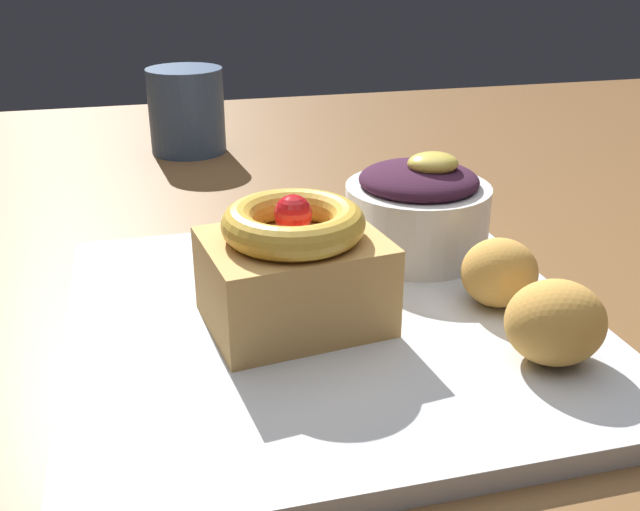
{
  "coord_description": "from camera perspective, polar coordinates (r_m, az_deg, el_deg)",
  "views": [
    {
      "loc": [
        -0.08,
        -0.47,
        0.94
      ],
      "look_at": [
        0.01,
        -0.09,
        0.77
      ],
      "focal_mm": 41.14,
      "sensor_mm": 36.0,
      "label": 1
    }
  ],
  "objects": [
    {
      "name": "fritter_front",
      "position": [
        0.38,
        17.83,
        -4.97
      ],
      "size": [
        0.05,
        0.05,
        0.04
      ],
      "primitive_type": "ellipsoid",
      "color": "gold",
      "rests_on": "front_plate"
    },
    {
      "name": "fritter_middle",
      "position": [
        0.43,
        13.78,
        -1.3
      ],
      "size": [
        0.04,
        0.04,
        0.04
      ],
      "primitive_type": "ellipsoid",
      "color": "gold",
      "rests_on": "front_plate"
    },
    {
      "name": "berry_ramekin",
      "position": [
        0.49,
        7.58,
        3.55
      ],
      "size": [
        0.1,
        0.1,
        0.07
      ],
      "color": "white",
      "rests_on": "front_plate"
    },
    {
      "name": "front_plate",
      "position": [
        0.42,
        0.68,
        -5.3
      ],
      "size": [
        0.29,
        0.29,
        0.01
      ],
      "primitive_type": "cube",
      "color": "silver",
      "rests_on": "dining_table"
    },
    {
      "name": "coffee_mug",
      "position": [
        0.78,
        -10.33,
        11.02
      ],
      "size": [
        0.08,
        0.08,
        0.09
      ],
      "primitive_type": "cylinder",
      "color": "#334766",
      "rests_on": "dining_table"
    },
    {
      "name": "dining_table",
      "position": [
        0.55,
        -3.49,
        -7.73
      ],
      "size": [
        1.52,
        1.09,
        0.73
      ],
      "color": "brown",
      "rests_on": "ground_plane"
    },
    {
      "name": "cake_slice",
      "position": [
        0.4,
        -2.04,
        -0.91
      ],
      "size": [
        0.1,
        0.09,
        0.07
      ],
      "rotation": [
        0.0,
        0.0,
        0.13
      ],
      "color": "tan",
      "rests_on": "front_plate"
    }
  ]
}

